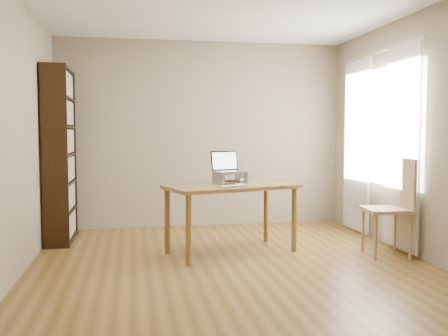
# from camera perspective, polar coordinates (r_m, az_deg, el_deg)

# --- Properties ---
(room) EXTENTS (4.04, 4.54, 2.64)m
(room) POSITION_cam_1_polar(r_m,az_deg,el_deg) (4.86, 1.45, 3.83)
(room) COLOR brown
(room) RESTS_ON ground
(bookshelf) EXTENTS (0.30, 0.90, 2.10)m
(bookshelf) POSITION_cam_1_polar(r_m,az_deg,el_deg) (6.36, -18.23, 1.41)
(bookshelf) COLOR black
(bookshelf) RESTS_ON ground
(curtains) EXTENTS (0.03, 1.90, 2.25)m
(curtains) POSITION_cam_1_polar(r_m,az_deg,el_deg) (6.26, 17.10, 2.49)
(curtains) COLOR white
(curtains) RESTS_ON ground
(desk) EXTENTS (1.54, 1.08, 0.75)m
(desk) POSITION_cam_1_polar(r_m,az_deg,el_deg) (5.47, 0.84, -2.97)
(desk) COLOR brown
(desk) RESTS_ON ground
(laptop_stand) EXTENTS (0.32, 0.25, 0.13)m
(laptop_stand) POSITION_cam_1_polar(r_m,az_deg,el_deg) (5.53, 0.67, -1.01)
(laptop_stand) COLOR silver
(laptop_stand) RESTS_ON desk
(laptop) EXTENTS (0.38, 0.36, 0.23)m
(laptop) POSITION_cam_1_polar(r_m,az_deg,el_deg) (5.57, 0.56, 0.15)
(laptop) COLOR silver
(laptop) RESTS_ON laptop_stand
(keyboard) EXTENTS (0.30, 0.21, 0.02)m
(keyboard) POSITION_cam_1_polar(r_m,az_deg,el_deg) (5.23, 0.99, -2.10)
(keyboard) COLOR silver
(keyboard) RESTS_ON desk
(coaster) EXTENTS (0.09, 0.09, 0.01)m
(coaster) POSITION_cam_1_polar(r_m,az_deg,el_deg) (5.36, 6.91, -2.06)
(coaster) COLOR #50371B
(coaster) RESTS_ON desk
(cat) EXTENTS (0.23, 0.47, 0.14)m
(cat) POSITION_cam_1_polar(r_m,az_deg,el_deg) (5.56, 0.86, -1.23)
(cat) COLOR #4B423B
(cat) RESTS_ON desk
(chair) EXTENTS (0.51, 0.51, 1.05)m
(chair) POSITION_cam_1_polar(r_m,az_deg,el_deg) (5.66, 18.83, -3.78)
(chair) COLOR tan
(chair) RESTS_ON ground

